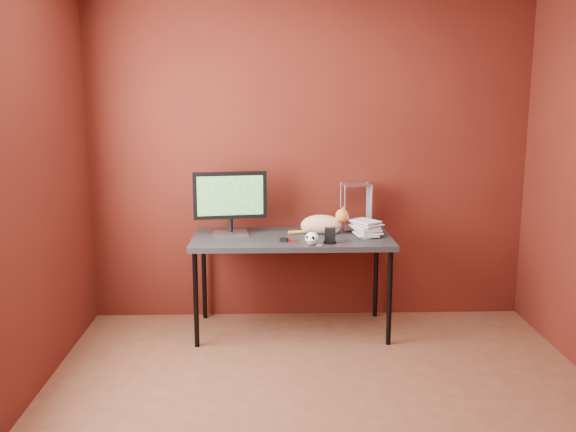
{
  "coord_description": "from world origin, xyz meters",
  "views": [
    {
      "loc": [
        -0.32,
        -3.35,
        1.84
      ],
      "look_at": [
        -0.18,
        1.15,
        0.95
      ],
      "focal_mm": 40.0,
      "sensor_mm": 36.0,
      "label": 1
    }
  ],
  "objects_px": {
    "cat": "(322,224)",
    "skull_mug": "(312,238)",
    "book_stack": "(359,151)",
    "desk": "(292,243)",
    "monitor": "(230,200)",
    "speaker": "(330,236)"
  },
  "relations": [
    {
      "from": "monitor",
      "to": "cat",
      "type": "relative_size",
      "value": 1.21
    },
    {
      "from": "cat",
      "to": "speaker",
      "type": "height_order",
      "value": "cat"
    },
    {
      "from": "desk",
      "to": "cat",
      "type": "bearing_deg",
      "value": 21.62
    },
    {
      "from": "cat",
      "to": "book_stack",
      "type": "bearing_deg",
      "value": -9.45
    },
    {
      "from": "desk",
      "to": "cat",
      "type": "distance_m",
      "value": 0.28
    },
    {
      "from": "desk",
      "to": "monitor",
      "type": "bearing_deg",
      "value": 170.22
    },
    {
      "from": "book_stack",
      "to": "desk",
      "type": "bearing_deg",
      "value": 179.51
    },
    {
      "from": "skull_mug",
      "to": "book_stack",
      "type": "bearing_deg",
      "value": 59.24
    },
    {
      "from": "speaker",
      "to": "skull_mug",
      "type": "bearing_deg",
      "value": -151.67
    },
    {
      "from": "monitor",
      "to": "skull_mug",
      "type": "relative_size",
      "value": 5.28
    },
    {
      "from": "desk",
      "to": "skull_mug",
      "type": "bearing_deg",
      "value": -64.14
    },
    {
      "from": "book_stack",
      "to": "skull_mug",
      "type": "bearing_deg",
      "value": -142.83
    },
    {
      "from": "skull_mug",
      "to": "book_stack",
      "type": "xyz_separation_m",
      "value": [
        0.36,
        0.27,
        0.6
      ]
    },
    {
      "from": "skull_mug",
      "to": "desk",
      "type": "bearing_deg",
      "value": 137.94
    },
    {
      "from": "skull_mug",
      "to": "cat",
      "type": "bearing_deg",
      "value": 96.54
    },
    {
      "from": "cat",
      "to": "skull_mug",
      "type": "distance_m",
      "value": 0.39
    },
    {
      "from": "book_stack",
      "to": "monitor",
      "type": "bearing_deg",
      "value": 174.97
    },
    {
      "from": "desk",
      "to": "book_stack",
      "type": "xyz_separation_m",
      "value": [
        0.5,
        -0.0,
        0.7
      ]
    },
    {
      "from": "skull_mug",
      "to": "book_stack",
      "type": "height_order",
      "value": "book_stack"
    },
    {
      "from": "speaker",
      "to": "book_stack",
      "type": "distance_m",
      "value": 0.67
    },
    {
      "from": "skull_mug",
      "to": "speaker",
      "type": "bearing_deg",
      "value": 45.24
    },
    {
      "from": "cat",
      "to": "skull_mug",
      "type": "xyz_separation_m",
      "value": [
        -0.1,
        -0.37,
        -0.03
      ]
    }
  ]
}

